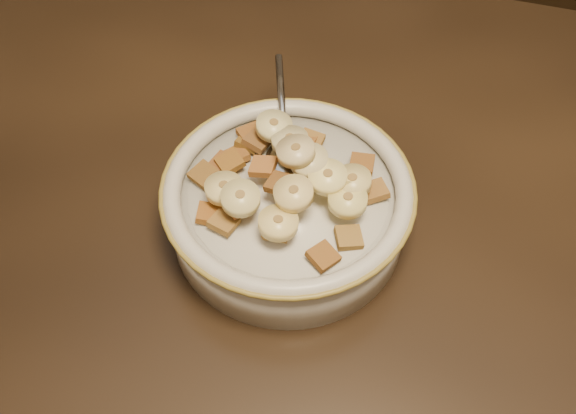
% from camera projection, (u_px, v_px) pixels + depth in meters
% --- Properties ---
extents(table, '(1.42, 0.93, 0.04)m').
position_uv_depth(table, '(433.00, 325.00, 0.53)').
color(table, black).
rests_on(table, floor).
extents(chair, '(0.55, 0.55, 1.00)m').
position_uv_depth(chair, '(551.00, 74.00, 1.07)').
color(chair, black).
rests_on(chair, floor).
extents(cereal_bowl, '(0.20, 0.20, 0.05)m').
position_uv_depth(cereal_bowl, '(288.00, 211.00, 0.55)').
color(cereal_bowl, beige).
rests_on(cereal_bowl, table).
extents(milk, '(0.17, 0.17, 0.00)m').
position_uv_depth(milk, '(288.00, 194.00, 0.53)').
color(milk, beige).
rests_on(milk, cereal_bowl).
extents(spoon, '(0.05, 0.06, 0.01)m').
position_uv_depth(spoon, '(286.00, 161.00, 0.55)').
color(spoon, '#98A2B1').
rests_on(spoon, cereal_bowl).
extents(cereal_square_0, '(0.03, 0.03, 0.01)m').
position_uv_depth(cereal_square_0, '(236.00, 156.00, 0.55)').
color(cereal_square_0, '#975324').
rests_on(cereal_square_0, milk).
extents(cereal_square_1, '(0.02, 0.02, 0.01)m').
position_uv_depth(cereal_square_1, '(249.00, 142.00, 0.56)').
color(cereal_square_1, brown).
rests_on(cereal_square_1, milk).
extents(cereal_square_2, '(0.03, 0.03, 0.01)m').
position_uv_depth(cereal_square_2, '(230.00, 162.00, 0.54)').
color(cereal_square_2, brown).
rests_on(cereal_square_2, milk).
extents(cereal_square_3, '(0.03, 0.03, 0.01)m').
position_uv_depth(cereal_square_3, '(238.00, 205.00, 0.51)').
color(cereal_square_3, '#985729').
rests_on(cereal_square_3, milk).
extents(cereal_square_4, '(0.02, 0.02, 0.01)m').
position_uv_depth(cereal_square_4, '(304.00, 142.00, 0.56)').
color(cereal_square_4, brown).
rests_on(cereal_square_4, milk).
extents(cereal_square_5, '(0.03, 0.03, 0.01)m').
position_uv_depth(cereal_square_5, '(375.00, 191.00, 0.52)').
color(cereal_square_5, olive).
rests_on(cereal_square_5, milk).
extents(cereal_square_6, '(0.02, 0.02, 0.01)m').
position_uv_depth(cereal_square_6, '(263.00, 166.00, 0.52)').
color(cereal_square_6, '#93541B').
rests_on(cereal_square_6, milk).
extents(cereal_square_7, '(0.02, 0.02, 0.01)m').
position_uv_depth(cereal_square_7, '(210.00, 214.00, 0.51)').
color(cereal_square_7, brown).
rests_on(cereal_square_7, milk).
extents(cereal_square_8, '(0.02, 0.03, 0.01)m').
position_uv_depth(cereal_square_8, '(257.00, 141.00, 0.55)').
color(cereal_square_8, brown).
rests_on(cereal_square_8, milk).
extents(cereal_square_9, '(0.02, 0.02, 0.01)m').
position_uv_depth(cereal_square_9, '(362.00, 164.00, 0.54)').
color(cereal_square_9, brown).
rests_on(cereal_square_9, milk).
extents(cereal_square_10, '(0.03, 0.03, 0.01)m').
position_uv_depth(cereal_square_10, '(251.00, 134.00, 0.56)').
color(cereal_square_10, brown).
rests_on(cereal_square_10, milk).
extents(cereal_square_11, '(0.03, 0.03, 0.01)m').
position_uv_depth(cereal_square_11, '(299.00, 157.00, 0.53)').
color(cereal_square_11, brown).
rests_on(cereal_square_11, milk).
extents(cereal_square_12, '(0.02, 0.02, 0.01)m').
position_uv_depth(cereal_square_12, '(277.00, 229.00, 0.50)').
color(cereal_square_12, brown).
rests_on(cereal_square_12, milk).
extents(cereal_square_13, '(0.02, 0.02, 0.01)m').
position_uv_depth(cereal_square_13, '(224.00, 222.00, 0.50)').
color(cereal_square_13, brown).
rests_on(cereal_square_13, milk).
extents(cereal_square_14, '(0.03, 0.03, 0.01)m').
position_uv_depth(cereal_square_14, '(323.00, 256.00, 0.48)').
color(cereal_square_14, brown).
rests_on(cereal_square_14, milk).
extents(cereal_square_15, '(0.02, 0.02, 0.01)m').
position_uv_depth(cereal_square_15, '(311.00, 141.00, 0.56)').
color(cereal_square_15, brown).
rests_on(cereal_square_15, milk).
extents(cereal_square_16, '(0.02, 0.02, 0.01)m').
position_uv_depth(cereal_square_16, '(295.00, 148.00, 0.54)').
color(cereal_square_16, brown).
rests_on(cereal_square_16, milk).
extents(cereal_square_17, '(0.03, 0.03, 0.01)m').
position_uv_depth(cereal_square_17, '(223.00, 164.00, 0.54)').
color(cereal_square_17, brown).
rests_on(cereal_square_17, milk).
extents(cereal_square_18, '(0.03, 0.03, 0.01)m').
position_uv_depth(cereal_square_18, '(204.00, 174.00, 0.53)').
color(cereal_square_18, brown).
rests_on(cereal_square_18, milk).
extents(cereal_square_19, '(0.02, 0.02, 0.01)m').
position_uv_depth(cereal_square_19, '(280.00, 184.00, 0.51)').
color(cereal_square_19, brown).
rests_on(cereal_square_19, milk).
extents(cereal_square_20, '(0.03, 0.03, 0.01)m').
position_uv_depth(cereal_square_20, '(349.00, 237.00, 0.50)').
color(cereal_square_20, olive).
rests_on(cereal_square_20, milk).
extents(banana_slice_0, '(0.04, 0.04, 0.01)m').
position_uv_depth(banana_slice_0, '(224.00, 188.00, 0.51)').
color(banana_slice_0, '#E3C979').
rests_on(banana_slice_0, milk).
extents(banana_slice_1, '(0.04, 0.04, 0.01)m').
position_uv_depth(banana_slice_1, '(328.00, 177.00, 0.50)').
color(banana_slice_1, '#FEE896').
rests_on(banana_slice_1, milk).
extents(banana_slice_2, '(0.04, 0.04, 0.01)m').
position_uv_depth(banana_slice_2, '(240.00, 198.00, 0.49)').
color(banana_slice_2, '#DED182').
rests_on(banana_slice_2, milk).
extents(banana_slice_3, '(0.04, 0.04, 0.01)m').
position_uv_depth(banana_slice_3, '(309.00, 161.00, 0.51)').
color(banana_slice_3, '#D2C885').
rests_on(banana_slice_3, milk).
extents(banana_slice_4, '(0.04, 0.04, 0.01)m').
position_uv_depth(banana_slice_4, '(348.00, 200.00, 0.50)').
color(banana_slice_4, '#E6D56E').
rests_on(banana_slice_4, milk).
extents(banana_slice_5, '(0.04, 0.04, 0.01)m').
position_uv_depth(banana_slice_5, '(274.00, 126.00, 0.55)').
color(banana_slice_5, beige).
rests_on(banana_slice_5, milk).
extents(banana_slice_6, '(0.04, 0.04, 0.01)m').
position_uv_depth(banana_slice_6, '(278.00, 223.00, 0.49)').
color(banana_slice_6, '#FEE087').
rests_on(banana_slice_6, milk).
extents(banana_slice_7, '(0.04, 0.04, 0.01)m').
position_uv_depth(banana_slice_7, '(294.00, 193.00, 0.49)').
color(banana_slice_7, '#D5C482').
rests_on(banana_slice_7, milk).
extents(banana_slice_8, '(0.04, 0.04, 0.02)m').
position_uv_depth(banana_slice_8, '(296.00, 151.00, 0.51)').
color(banana_slice_8, '#D8C185').
rests_on(banana_slice_8, milk).
extents(banana_slice_9, '(0.04, 0.04, 0.01)m').
position_uv_depth(banana_slice_9, '(290.00, 141.00, 0.53)').
color(banana_slice_9, '#CEC78A').
rests_on(banana_slice_9, milk).
extents(banana_slice_10, '(0.04, 0.04, 0.01)m').
position_uv_depth(banana_slice_10, '(352.00, 181.00, 0.51)').
color(banana_slice_10, '#EAD378').
rests_on(banana_slice_10, milk).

